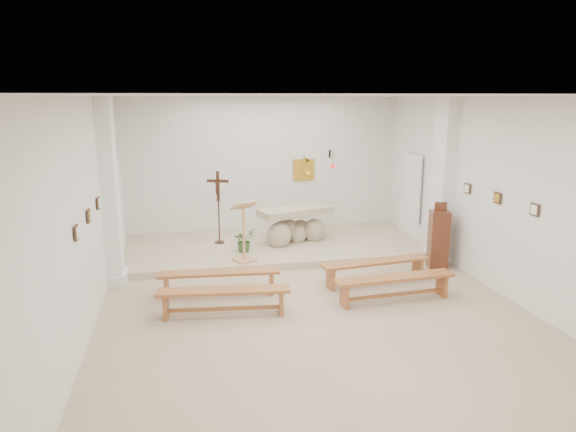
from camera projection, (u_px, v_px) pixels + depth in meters
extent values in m
cube|color=tan|center=(312.00, 308.00, 8.68)|extent=(7.00, 10.00, 0.00)
cube|color=silver|center=(85.00, 217.00, 7.58)|extent=(0.02, 10.00, 3.50)
cube|color=silver|center=(506.00, 198.00, 8.99)|extent=(0.02, 10.00, 3.50)
cube|color=silver|center=(263.00, 167.00, 13.04)|extent=(7.00, 0.02, 3.50)
cube|color=silver|center=(314.00, 96.00, 7.89)|extent=(7.00, 10.00, 0.02)
cube|color=#C4B397|center=(274.00, 246.00, 12.00)|extent=(6.98, 3.00, 0.15)
cube|color=white|center=(110.00, 193.00, 9.51)|extent=(0.26, 0.55, 3.50)
cube|color=white|center=(443.00, 181.00, 10.87)|extent=(0.26, 0.55, 3.50)
cube|color=gold|center=(304.00, 170.00, 13.25)|extent=(0.55, 0.04, 0.55)
cube|color=black|center=(330.00, 154.00, 13.31)|extent=(0.04, 0.02, 0.20)
cylinder|color=black|center=(332.00, 152.00, 13.15)|extent=(0.02, 0.30, 0.02)
cylinder|color=black|center=(333.00, 159.00, 13.04)|extent=(0.01, 0.01, 0.34)
sphere|color=red|center=(333.00, 166.00, 13.09)|extent=(0.11, 0.11, 0.11)
cube|color=#3D281A|center=(76.00, 233.00, 6.83)|extent=(0.03, 0.20, 0.20)
cube|color=#3D281A|center=(89.00, 216.00, 7.78)|extent=(0.03, 0.20, 0.20)
cube|color=#3D281A|center=(98.00, 203.00, 8.73)|extent=(0.03, 0.20, 0.20)
cube|color=#3D281A|center=(535.00, 210.00, 8.23)|extent=(0.03, 0.20, 0.20)
cube|color=#3D281A|center=(498.00, 198.00, 9.19)|extent=(0.03, 0.20, 0.20)
cube|color=#3D281A|center=(467.00, 188.00, 10.14)|extent=(0.03, 0.20, 0.20)
cube|color=silver|center=(117.00, 258.00, 10.50)|extent=(0.10, 0.85, 0.52)
cube|color=silver|center=(426.00, 239.00, 11.89)|extent=(0.10, 0.85, 0.52)
ellipsoid|color=#B7AD8B|center=(279.00, 236.00, 11.73)|extent=(0.56, 0.47, 0.63)
ellipsoid|color=#B7AD8B|center=(314.00, 231.00, 12.23)|extent=(0.52, 0.44, 0.59)
ellipsoid|color=#B7AD8B|center=(286.00, 230.00, 12.17)|extent=(0.59, 0.51, 0.56)
ellipsoid|color=#B7AD8B|center=(300.00, 230.00, 12.33)|extent=(0.48, 0.41, 0.52)
ellipsoid|color=#B7AD8B|center=(298.00, 234.00, 12.09)|extent=(0.41, 0.35, 0.48)
cube|color=#B7AD8B|center=(295.00, 211.00, 11.98)|extent=(1.84, 1.16, 0.17)
cube|color=tan|center=(244.00, 260.00, 10.69)|extent=(0.51, 0.51, 0.04)
cylinder|color=tan|center=(244.00, 235.00, 10.57)|extent=(0.06, 0.06, 1.12)
cube|color=tan|center=(244.00, 206.00, 10.41)|extent=(0.56, 0.49, 0.18)
cube|color=white|center=(245.00, 204.00, 10.36)|extent=(0.47, 0.40, 0.14)
cylinder|color=#351A11|center=(220.00, 242.00, 12.02)|extent=(0.22, 0.22, 0.03)
cylinder|color=#351A11|center=(219.00, 222.00, 11.91)|extent=(0.03, 0.03, 1.02)
cube|color=#351A11|center=(218.00, 186.00, 11.72)|extent=(0.08, 0.07, 0.70)
cube|color=#351A11|center=(218.00, 181.00, 11.69)|extent=(0.49, 0.22, 0.06)
cube|color=#351A11|center=(218.00, 188.00, 11.70)|extent=(0.10, 0.07, 0.30)
imported|color=#325C24|center=(244.00, 240.00, 11.30)|extent=(0.61, 0.60, 0.51)
cube|color=#5C2E1A|center=(438.00, 239.00, 10.63)|extent=(0.45, 0.45, 1.21)
cube|color=#5C2E1A|center=(441.00, 207.00, 10.47)|extent=(0.25, 0.11, 0.20)
cube|color=#9F552E|center=(219.00, 273.00, 9.14)|extent=(2.17, 0.52, 0.05)
cube|color=#9F552E|center=(167.00, 287.00, 9.07)|extent=(0.08, 0.32, 0.41)
cube|color=#9F552E|center=(271.00, 282.00, 9.30)|extent=(0.08, 0.32, 0.41)
cube|color=#9F552E|center=(220.00, 289.00, 9.21)|extent=(1.81, 0.20, 0.05)
cube|color=#9F552E|center=(376.00, 262.00, 9.74)|extent=(2.18, 0.59, 0.05)
cube|color=#9F552E|center=(330.00, 278.00, 9.50)|extent=(0.09, 0.32, 0.41)
cube|color=#9F552E|center=(417.00, 268.00, 10.08)|extent=(0.09, 0.32, 0.41)
cube|color=#9F552E|center=(375.00, 277.00, 9.81)|extent=(1.80, 0.27, 0.05)
cube|color=#9F552E|center=(224.00, 291.00, 8.28)|extent=(2.18, 0.59, 0.05)
cube|color=#9F552E|center=(166.00, 306.00, 8.25)|extent=(0.09, 0.32, 0.41)
cube|color=#9F552E|center=(281.00, 302.00, 8.42)|extent=(0.09, 0.32, 0.41)
cube|color=#9F552E|center=(224.00, 309.00, 8.35)|extent=(1.80, 0.27, 0.05)
cube|color=#9F552E|center=(395.00, 278.00, 8.88)|extent=(2.17, 0.46, 0.05)
cube|color=#9F552E|center=(344.00, 295.00, 8.70)|extent=(0.08, 0.32, 0.41)
cube|color=#9F552E|center=(442.00, 285.00, 9.17)|extent=(0.08, 0.32, 0.41)
cube|color=#9F552E|center=(394.00, 295.00, 8.95)|extent=(1.81, 0.16, 0.05)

